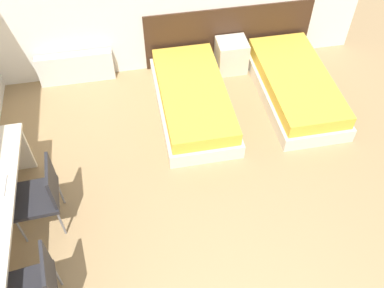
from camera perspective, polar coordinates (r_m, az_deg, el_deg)
The scene contains 7 objects.
headboard_panel at distance 6.35m, azimuth 4.90°, elevation 14.29°, with size 2.42×0.03×0.87m.
bed_near_window at distance 5.64m, azimuth 0.13°, elevation 5.95°, with size 0.91×1.88×0.38m.
bed_near_door at distance 6.00m, azimuth 13.60°, elevation 7.50°, with size 0.91×1.88×0.38m.
nightstand at distance 6.30m, azimuth 5.26°, elevation 11.69°, with size 0.42×0.37×0.47m.
radiator at distance 6.27m, azimuth -15.19°, elevation 9.76°, with size 1.04×0.12×0.46m.
chair_near_laptop at distance 4.55m, azimuth -19.53°, elevation -6.30°, with size 0.48×0.48×0.87m.
chair_near_notebook at distance 4.06m, azimuth -20.10°, elevation -17.46°, with size 0.51×0.51×0.87m.
Camera 1 is at (-0.56, -0.47, 4.04)m, focal length 40.00 mm.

